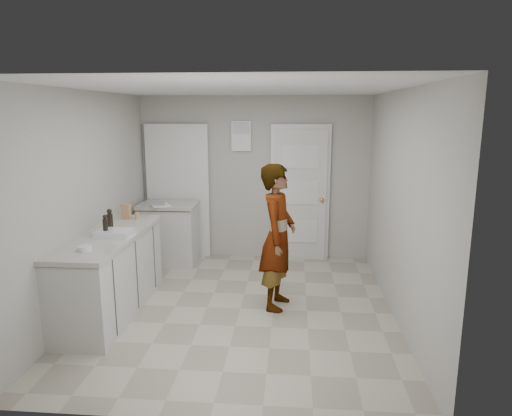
# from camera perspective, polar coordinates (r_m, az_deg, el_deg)

# --- Properties ---
(ground) EXTENTS (4.00, 4.00, 0.00)m
(ground) POSITION_cam_1_polar(r_m,az_deg,el_deg) (5.47, -2.00, -12.45)
(ground) COLOR gray
(ground) RESTS_ON ground
(room_shell) EXTENTS (4.00, 4.00, 4.00)m
(room_shell) POSITION_cam_1_polar(r_m,az_deg,el_deg) (7.05, -1.62, 1.85)
(room_shell) COLOR #A4A29B
(room_shell) RESTS_ON ground
(main_counter) EXTENTS (0.64, 1.96, 0.93)m
(main_counter) POSITION_cam_1_polar(r_m,az_deg,el_deg) (5.48, -17.67, -8.15)
(main_counter) COLOR silver
(main_counter) RESTS_ON ground
(side_counter) EXTENTS (0.84, 0.61, 0.93)m
(side_counter) POSITION_cam_1_polar(r_m,az_deg,el_deg) (7.00, -10.76, -3.44)
(side_counter) COLOR silver
(side_counter) RESTS_ON ground
(person) EXTENTS (0.51, 0.68, 1.69)m
(person) POSITION_cam_1_polar(r_m,az_deg,el_deg) (5.26, 2.74, -3.64)
(person) COLOR silver
(person) RESTS_ON ground
(cake_mix_box) EXTENTS (0.13, 0.08, 0.19)m
(cake_mix_box) POSITION_cam_1_polar(r_m,az_deg,el_deg) (6.00, -15.96, -0.42)
(cake_mix_box) COLOR #A57D52
(cake_mix_box) RESTS_ON main_counter
(spice_jar) EXTENTS (0.06, 0.06, 0.09)m
(spice_jar) POSITION_cam_1_polar(r_m,az_deg,el_deg) (5.95, -14.67, -0.97)
(spice_jar) COLOR tan
(spice_jar) RESTS_ON main_counter
(oil_cruet_a) EXTENTS (0.07, 0.07, 0.27)m
(oil_cruet_a) POSITION_cam_1_polar(r_m,az_deg,el_deg) (5.40, -17.79, -1.56)
(oil_cruet_a) COLOR black
(oil_cruet_a) RESTS_ON main_counter
(oil_cruet_b) EXTENTS (0.05, 0.05, 0.24)m
(oil_cruet_b) POSITION_cam_1_polar(r_m,az_deg,el_deg) (5.22, -18.32, -2.14)
(oil_cruet_b) COLOR black
(oil_cruet_b) RESTS_ON main_counter
(baking_dish) EXTENTS (0.38, 0.27, 0.07)m
(baking_dish) POSITION_cam_1_polar(r_m,az_deg,el_deg) (5.24, -17.28, -3.02)
(baking_dish) COLOR silver
(baking_dish) RESTS_ON main_counter
(egg_bowl) EXTENTS (0.13, 0.13, 0.05)m
(egg_bowl) POSITION_cam_1_polar(r_m,az_deg,el_deg) (4.77, -20.61, -4.74)
(egg_bowl) COLOR silver
(egg_bowl) RESTS_ON main_counter
(papers) EXTENTS (0.38, 0.41, 0.01)m
(papers) POSITION_cam_1_polar(r_m,az_deg,el_deg) (6.78, -11.87, 0.38)
(papers) COLOR white
(papers) RESTS_ON side_counter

